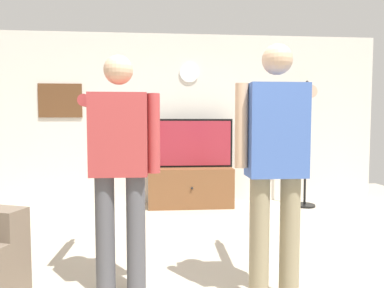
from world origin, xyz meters
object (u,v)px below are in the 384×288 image
(framed_picture, at_px, (60,101))
(person_standing_nearer_couch, at_px, (275,158))
(tv_stand, at_px, (191,187))
(wall_clock, at_px, (189,73))
(floor_lamp, at_px, (306,117))
(person_standing_nearer_lamp, at_px, (120,161))
(television, at_px, (190,143))

(framed_picture, bearing_deg, person_standing_nearer_couch, -51.71)
(tv_stand, xyz_separation_m, wall_clock, (0.00, 0.29, 1.79))
(floor_lamp, height_order, person_standing_nearer_lamp, floor_lamp)
(floor_lamp, distance_m, person_standing_nearer_couch, 2.97)
(tv_stand, xyz_separation_m, person_standing_nearer_couch, (0.39, -2.76, 0.74))
(tv_stand, relative_size, framed_picture, 1.93)
(floor_lamp, xyz_separation_m, person_standing_nearer_couch, (-1.36, -2.61, -0.34))
(person_standing_nearer_couch, bearing_deg, person_standing_nearer_lamp, 171.02)
(tv_stand, bearing_deg, television, 90.00)
(television, relative_size, wall_clock, 4.20)
(framed_picture, xyz_separation_m, person_standing_nearer_couch, (2.41, -3.06, -0.60))
(framed_picture, bearing_deg, tv_stand, -8.31)
(framed_picture, relative_size, floor_lamp, 0.34)
(tv_stand, xyz_separation_m, person_standing_nearer_lamp, (-0.71, -2.59, 0.70))
(wall_clock, bearing_deg, person_standing_nearer_couch, -82.64)
(tv_stand, relative_size, television, 0.98)
(framed_picture, relative_size, person_standing_nearer_couch, 0.36)
(framed_picture, bearing_deg, person_standing_nearer_lamp, -65.57)
(framed_picture, bearing_deg, wall_clock, -0.14)
(person_standing_nearer_lamp, xyz_separation_m, person_standing_nearer_couch, (1.10, -0.17, 0.03))
(television, xyz_separation_m, wall_clock, (0.00, 0.24, 1.12))
(tv_stand, relative_size, person_standing_nearer_couch, 0.70)
(person_standing_nearer_lamp, bearing_deg, television, 74.91)
(tv_stand, distance_m, person_standing_nearer_couch, 2.89)
(wall_clock, relative_size, floor_lamp, 0.16)
(person_standing_nearer_lamp, height_order, person_standing_nearer_couch, person_standing_nearer_couch)
(tv_stand, height_order, framed_picture, framed_picture)
(television, height_order, person_standing_nearer_couch, person_standing_nearer_couch)
(framed_picture, bearing_deg, floor_lamp, -6.72)
(tv_stand, distance_m, person_standing_nearer_lamp, 2.78)
(television, bearing_deg, person_standing_nearer_lamp, -105.09)
(tv_stand, distance_m, framed_picture, 2.44)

